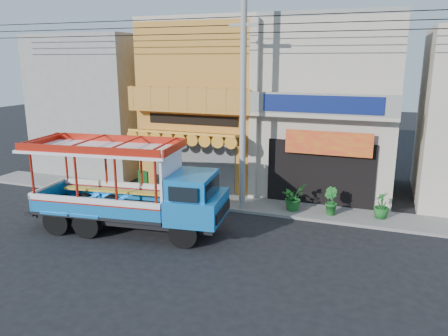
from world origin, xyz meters
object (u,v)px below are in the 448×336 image
(songthaew_truck, at_px, (141,190))
(green_sign, at_px, (143,182))
(utility_pole, at_px, (247,92))
(potted_plant_a, at_px, (293,197))
(potted_plant_c, at_px, (382,205))
(potted_plant_b, at_px, (330,201))

(songthaew_truck, distance_m, green_sign, 5.11)
(utility_pole, distance_m, potted_plant_a, 4.79)
(songthaew_truck, xyz_separation_m, potted_plant_c, (8.36, 4.32, -0.99))
(green_sign, relative_size, potted_plant_b, 0.88)
(songthaew_truck, xyz_separation_m, potted_plant_b, (6.39, 4.05, -0.97))
(potted_plant_a, bearing_deg, potted_plant_c, -60.91)
(potted_plant_b, bearing_deg, green_sign, 45.94)
(potted_plant_a, bearing_deg, green_sign, 113.19)
(green_sign, distance_m, potted_plant_a, 7.34)
(potted_plant_a, bearing_deg, songthaew_truck, 155.16)
(utility_pole, relative_size, potted_plant_a, 24.92)
(songthaew_truck, relative_size, potted_plant_a, 6.75)
(potted_plant_b, distance_m, potted_plant_c, 1.99)
(utility_pole, xyz_separation_m, potted_plant_c, (5.45, 0.76, -4.37))
(potted_plant_b, relative_size, potted_plant_c, 1.04)
(potted_plant_b, bearing_deg, potted_plant_a, 46.93)
(utility_pole, relative_size, potted_plant_b, 24.91)
(songthaew_truck, bearing_deg, utility_pole, 50.71)
(potted_plant_a, height_order, potted_plant_c, potted_plant_a)
(green_sign, bearing_deg, potted_plant_c, -0.02)
(green_sign, height_order, potted_plant_b, potted_plant_b)
(utility_pole, bearing_deg, potted_plant_a, 14.96)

